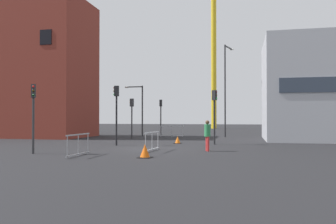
% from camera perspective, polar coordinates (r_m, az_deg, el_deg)
% --- Properties ---
extents(ground, '(160.00, 160.00, 0.00)m').
position_cam_1_polar(ground, '(21.22, -3.23, -5.98)').
color(ground, black).
extents(brick_building, '(9.66, 6.99, 13.10)m').
position_cam_1_polar(brick_building, '(36.70, -20.23, 6.46)').
color(brick_building, maroon).
rests_on(brick_building, ground).
extents(office_block, '(11.06, 8.48, 8.38)m').
position_cam_1_polar(office_block, '(32.19, 25.17, 3.29)').
color(office_block, '#A8AAB2').
rests_on(office_block, ground).
extents(construction_crane, '(6.66, 16.34, 26.23)m').
position_cam_1_polar(construction_crane, '(62.71, 7.50, 13.05)').
color(construction_crane, yellow).
rests_on(construction_crane, ground).
extents(streetlamp_tall, '(0.85, 2.10, 8.93)m').
position_cam_1_polar(streetlamp_tall, '(34.71, 9.38, 4.63)').
color(streetlamp_tall, '#232326').
rests_on(streetlamp_tall, ground).
extents(streetlamp_short, '(1.97, 0.26, 5.11)m').
position_cam_1_polar(streetlamp_short, '(35.75, -4.67, 1.16)').
color(streetlamp_short, '#232326').
rests_on(streetlamp_short, ground).
extents(traffic_light_island, '(0.39, 0.30, 3.56)m').
position_cam_1_polar(traffic_light_island, '(31.32, -5.90, 0.08)').
color(traffic_light_island, '#2D2D30').
rests_on(traffic_light_island, ground).
extents(traffic_light_crosswalk, '(0.35, 0.39, 3.61)m').
position_cam_1_polar(traffic_light_crosswalk, '(19.52, -20.99, 0.82)').
color(traffic_light_crosswalk, '#2D2D30').
rests_on(traffic_light_crosswalk, ground).
extents(traffic_light_near, '(0.25, 0.38, 3.75)m').
position_cam_1_polar(traffic_light_near, '(36.65, -1.17, 0.11)').
color(traffic_light_near, black).
rests_on(traffic_light_near, ground).
extents(traffic_light_far, '(0.39, 0.34, 3.79)m').
position_cam_1_polar(traffic_light_far, '(24.74, 7.55, 0.67)').
color(traffic_light_far, '#232326').
rests_on(traffic_light_far, ground).
extents(traffic_light_median, '(0.37, 0.24, 4.02)m').
position_cam_1_polar(traffic_light_median, '(23.94, -8.37, 1.06)').
color(traffic_light_median, black).
rests_on(traffic_light_median, ground).
extents(pedestrian_walking, '(0.34, 0.34, 1.73)m').
position_cam_1_polar(pedestrian_walking, '(19.77, 6.41, -3.43)').
color(pedestrian_walking, red).
rests_on(pedestrian_walking, ground).
extents(safety_barrier_mid_span, '(0.10, 2.46, 1.08)m').
position_cam_1_polar(safety_barrier_mid_span, '(17.71, -14.34, -5.13)').
color(safety_barrier_mid_span, gray).
rests_on(safety_barrier_mid_span, ground).
extents(safety_barrier_right_run, '(0.20, 2.45, 1.08)m').
position_cam_1_polar(safety_barrier_right_run, '(19.67, -2.60, -4.74)').
color(safety_barrier_right_run, '#B2B5BA').
rests_on(safety_barrier_right_run, ground).
extents(safety_barrier_rear, '(2.36, 0.34, 1.08)m').
position_cam_1_polar(safety_barrier_rear, '(34.41, 0.56, -3.10)').
color(safety_barrier_rear, '#9EA0A5').
rests_on(safety_barrier_rear, ground).
extents(traffic_cone_striped, '(0.63, 0.63, 0.64)m').
position_cam_1_polar(traffic_cone_striped, '(16.54, -3.77, -6.38)').
color(traffic_cone_striped, black).
rests_on(traffic_cone_striped, ground).
extents(traffic_cone_by_barrier, '(0.53, 0.53, 0.53)m').
position_cam_1_polar(traffic_cone_by_barrier, '(25.54, 1.58, -4.58)').
color(traffic_cone_by_barrier, black).
rests_on(traffic_cone_by_barrier, ground).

